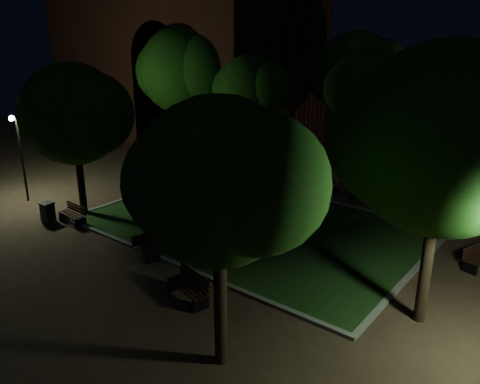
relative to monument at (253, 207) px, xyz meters
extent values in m
plane|color=#432F20|center=(0.00, -2.00, -0.96)|extent=(80.00, 80.00, 0.00)
cube|color=#1E3E15|center=(0.00, 0.00, -0.92)|extent=(15.00, 10.00, 0.08)
cube|color=slate|center=(0.00, -5.10, -0.90)|extent=(15.40, 0.20, 0.12)
cube|color=slate|center=(0.00, 5.10, -0.90)|extent=(15.40, 0.20, 0.12)
cube|color=slate|center=(-7.60, 0.00, -0.90)|extent=(0.20, 10.00, 0.12)
cube|color=slate|center=(7.60, 0.00, -0.90)|extent=(0.20, 10.00, 0.12)
cube|color=gray|center=(0.00, 0.00, -0.73)|extent=(1.40, 1.40, 0.30)
cube|color=gray|center=(0.00, 0.00, -0.38)|extent=(1.00, 1.00, 0.40)
cylinder|color=gray|center=(0.00, 0.00, 0.82)|extent=(0.44, 0.44, 2.00)
sphere|color=gray|center=(0.00, 0.00, 2.07)|extent=(0.50, 0.50, 0.50)
cube|color=#552618|center=(-16.00, 12.00, 6.54)|extent=(20.00, 12.00, 15.00)
cube|color=black|center=(-13.00, 7.50, 2.54)|extent=(5.00, 3.00, 7.00)
cylinder|color=black|center=(-13.00, 7.50, 6.04)|extent=(5.00, 3.00, 5.00)
plane|color=#FF611E|center=(-13.00, 8.70, 2.54)|extent=(6.30, 0.00, 6.30)
cylinder|color=black|center=(-7.64, -4.05, 0.85)|extent=(0.36, 0.36, 3.60)
sphere|color=#1D4D10|center=(-7.64, -4.05, 4.10)|extent=(4.85, 4.85, 4.85)
sphere|color=#1D4D10|center=(-6.43, -3.85, 4.20)|extent=(3.88, 3.88, 3.88)
sphere|color=#1D4D10|center=(-8.61, -4.35, 4.00)|extent=(3.64, 3.64, 3.64)
cylinder|color=black|center=(-4.91, 6.16, 1.25)|extent=(0.36, 0.36, 4.41)
sphere|color=#1D4D10|center=(-4.91, 6.16, 4.63)|extent=(3.91, 3.91, 3.91)
sphere|color=#1D4D10|center=(-3.93, 6.36, 4.73)|extent=(3.13, 3.13, 3.13)
sphere|color=#1D4D10|center=(-5.69, 5.86, 4.53)|extent=(2.93, 2.93, 2.93)
cylinder|color=black|center=(1.76, 8.14, 1.35)|extent=(0.36, 0.36, 4.62)
sphere|color=#1D4D10|center=(1.76, 8.14, 4.94)|extent=(4.27, 4.27, 4.27)
sphere|color=#1D4D10|center=(2.83, 8.34, 5.04)|extent=(3.42, 3.42, 3.42)
sphere|color=#1D4D10|center=(0.91, 7.84, 4.84)|extent=(3.20, 3.20, 3.20)
cylinder|color=black|center=(8.80, -2.86, 1.13)|extent=(0.36, 0.36, 4.17)
sphere|color=#1D4D10|center=(8.80, -2.86, 4.88)|extent=(5.56, 5.56, 5.56)
sphere|color=#1D4D10|center=(7.69, -3.16, 4.78)|extent=(4.17, 4.17, 4.17)
cylinder|color=black|center=(5.15, -8.30, 1.03)|extent=(0.36, 0.36, 3.98)
sphere|color=#1D4D10|center=(5.15, -8.30, 4.30)|extent=(4.25, 4.25, 4.25)
sphere|color=#1D4D10|center=(6.21, -8.10, 4.40)|extent=(3.40, 3.40, 3.40)
sphere|color=#1D4D10|center=(4.30, -8.60, 4.20)|extent=(3.19, 3.19, 3.19)
cylinder|color=black|center=(-10.71, 6.50, 1.31)|extent=(0.36, 0.36, 4.53)
sphere|color=#1D4D10|center=(-10.71, 6.50, 5.35)|extent=(5.92, 5.92, 5.92)
sphere|color=#1D4D10|center=(-9.23, 6.70, 5.45)|extent=(4.74, 4.74, 4.74)
sphere|color=#1D4D10|center=(-11.89, 6.20, 5.25)|extent=(4.44, 4.44, 4.44)
cylinder|color=black|center=(-0.81, 11.74, 1.41)|extent=(0.36, 0.36, 4.73)
sphere|color=#1D4D10|center=(-0.81, 11.74, 5.33)|extent=(5.20, 5.20, 5.20)
sphere|color=#1D4D10|center=(0.49, 11.94, 5.43)|extent=(4.16, 4.16, 4.16)
sphere|color=#1D4D10|center=(-1.85, 11.44, 5.23)|extent=(3.90, 3.90, 3.90)
cylinder|color=black|center=(-11.73, -4.82, 1.28)|extent=(0.12, 0.12, 4.47)
cylinder|color=black|center=(-11.73, -4.82, 3.51)|extent=(0.90, 0.08, 0.08)
sphere|color=#D8FFD8|center=(-12.18, -4.82, 3.51)|extent=(0.28, 0.28, 0.28)
sphere|color=#D8FFD8|center=(-11.28, -4.82, 3.51)|extent=(0.28, 0.28, 0.28)
cylinder|color=black|center=(-12.29, 7.07, 1.20)|extent=(0.12, 0.12, 4.31)
cylinder|color=black|center=(-12.29, 7.07, 3.35)|extent=(0.90, 0.08, 0.08)
sphere|color=#D8FFD8|center=(-12.74, 7.07, 3.35)|extent=(0.28, 0.28, 0.28)
sphere|color=#D8FFD8|center=(-11.84, 7.07, 3.35)|extent=(0.28, 0.28, 0.28)
cube|color=black|center=(-2.35, -4.92, -0.71)|extent=(0.29, 0.61, 0.50)
cube|color=black|center=(-0.86, -5.50, -0.71)|extent=(0.29, 0.61, 0.50)
cube|color=black|center=(-1.69, -5.45, -0.44)|extent=(1.74, 0.76, 0.05)
cube|color=black|center=(-1.63, -5.30, -0.44)|extent=(1.74, 0.76, 0.05)
cube|color=black|center=(-1.58, -5.15, -0.44)|extent=(1.74, 0.76, 0.05)
cube|color=black|center=(-1.52, -5.00, -0.44)|extent=(1.74, 0.76, 0.05)
cube|color=black|center=(-1.49, -4.94, -0.33)|extent=(1.73, 0.73, 0.11)
cube|color=black|center=(-1.49, -4.94, -0.17)|extent=(1.73, 0.73, 0.11)
cube|color=black|center=(-1.49, -4.94, -0.01)|extent=(1.73, 0.73, 0.11)
cube|color=black|center=(1.43, -6.42, -0.70)|extent=(0.22, 0.63, 0.50)
cube|color=black|center=(2.98, -6.80, -0.70)|extent=(0.22, 0.63, 0.50)
cube|color=black|center=(2.14, -6.86, -0.44)|extent=(1.80, 0.54, 0.05)
cube|color=black|center=(2.18, -6.70, -0.44)|extent=(1.80, 0.54, 0.05)
cube|color=black|center=(2.22, -6.55, -0.44)|extent=(1.80, 0.54, 0.05)
cube|color=black|center=(2.26, -6.39, -0.44)|extent=(1.80, 0.54, 0.05)
cube|color=black|center=(2.27, -6.32, -0.33)|extent=(1.79, 0.50, 0.11)
cube|color=black|center=(2.27, -6.32, -0.17)|extent=(1.79, 0.50, 0.11)
cube|color=black|center=(2.27, -6.32, -0.01)|extent=(1.79, 0.50, 0.11)
cube|color=black|center=(-7.66, -5.14, -0.73)|extent=(0.09, 0.58, 0.46)
cube|color=black|center=(-6.20, -5.21, -0.73)|extent=(0.09, 0.58, 0.46)
cube|color=black|center=(-6.94, -5.40, -0.49)|extent=(1.68, 0.18, 0.04)
cube|color=black|center=(-6.93, -5.26, -0.49)|extent=(1.68, 0.18, 0.04)
cube|color=black|center=(-6.93, -5.11, -0.49)|extent=(1.68, 0.18, 0.04)
cube|color=black|center=(-6.92, -4.96, -0.49)|extent=(1.68, 0.18, 0.04)
cube|color=black|center=(-6.92, -4.90, -0.38)|extent=(1.68, 0.14, 0.10)
cube|color=black|center=(-6.92, -4.90, -0.23)|extent=(1.68, 0.14, 0.10)
cube|color=black|center=(-6.92, -4.90, -0.09)|extent=(1.68, 0.14, 0.10)
cube|color=black|center=(-9.27, 1.56, -0.71)|extent=(0.63, 0.17, 0.50)
cube|color=black|center=(-9.52, 0.00, -0.71)|extent=(0.63, 0.17, 0.50)
cube|color=black|center=(-9.64, 0.82, -0.45)|extent=(0.39, 1.81, 0.05)
cube|color=black|center=(-9.48, 0.79, -0.45)|extent=(0.39, 1.81, 0.05)
cube|color=black|center=(-9.32, 0.77, -0.45)|extent=(0.39, 1.81, 0.05)
cube|color=black|center=(-9.17, 0.74, -0.45)|extent=(0.39, 1.81, 0.05)
cube|color=black|center=(-9.10, 0.73, -0.33)|extent=(0.35, 1.80, 0.11)
cube|color=black|center=(-9.10, 0.73, -0.17)|extent=(0.35, 1.80, 0.11)
cube|color=black|center=(-9.10, 0.73, -0.02)|extent=(0.35, 1.80, 0.11)
cube|color=black|center=(9.28, 1.41, -0.72)|extent=(0.58, 0.23, 0.47)
cube|color=black|center=(9.43, 2.14, -0.48)|extent=(0.58, 1.65, 0.04)
cube|color=black|center=(9.29, 2.18, -0.48)|extent=(0.58, 1.65, 0.04)
cube|color=black|center=(9.23, 2.20, -0.37)|extent=(0.55, 1.64, 0.10)
cube|color=black|center=(9.23, 2.20, -0.22)|extent=(0.55, 1.64, 0.10)
cube|color=black|center=(9.23, 2.20, -0.08)|extent=(0.55, 1.64, 0.10)
cube|color=black|center=(2.09, 6.36, -0.75)|extent=(0.24, 0.50, 0.41)
cube|color=black|center=(0.86, 6.83, -0.75)|extent=(0.24, 0.50, 0.41)
cube|color=black|center=(1.55, 6.79, -0.53)|extent=(1.44, 0.62, 0.04)
cube|color=black|center=(1.50, 6.66, -0.53)|extent=(1.44, 0.62, 0.04)
cube|color=black|center=(1.46, 6.54, -0.53)|extent=(1.44, 0.62, 0.04)
cube|color=black|center=(1.41, 6.42, -0.53)|extent=(1.44, 0.62, 0.04)
cube|color=black|center=(1.39, 6.37, -0.44)|extent=(1.43, 0.59, 0.09)
cube|color=black|center=(1.39, 6.37, -0.31)|extent=(1.43, 0.59, 0.09)
cube|color=black|center=(1.39, 6.37, -0.17)|extent=(1.43, 0.59, 0.09)
cube|color=black|center=(-8.09, -5.74, -0.50)|extent=(0.55, 0.55, 0.91)
cube|color=black|center=(-8.09, -5.74, -0.02)|extent=(0.61, 0.61, 0.06)
imported|color=black|center=(-10.76, 2.01, -0.56)|extent=(1.57, 1.27, 0.80)
camera|label=1|loc=(12.30, -16.48, 7.73)|focal=35.00mm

